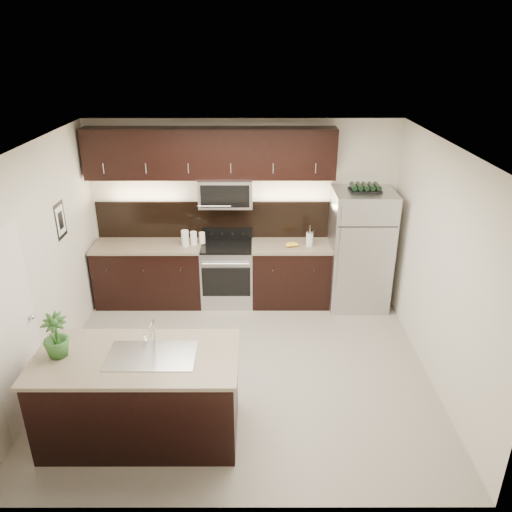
# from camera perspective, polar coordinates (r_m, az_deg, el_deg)

# --- Properties ---
(ground) EXTENTS (4.50, 4.50, 0.00)m
(ground) POSITION_cam_1_polar(r_m,az_deg,el_deg) (6.29, -1.68, -12.58)
(ground) COLOR gray
(ground) RESTS_ON ground
(room_walls) EXTENTS (4.52, 4.02, 2.71)m
(room_walls) POSITION_cam_1_polar(r_m,az_deg,el_deg) (5.43, -3.07, 1.76)
(room_walls) COLOR beige
(room_walls) RESTS_ON ground
(counter_run) EXTENTS (3.51, 0.65, 0.94)m
(counter_run) POSITION_cam_1_polar(r_m,az_deg,el_deg) (7.53, -4.86, -1.99)
(counter_run) COLOR black
(counter_run) RESTS_ON ground
(upper_fixtures) EXTENTS (3.49, 0.40, 1.66)m
(upper_fixtures) POSITION_cam_1_polar(r_m,az_deg,el_deg) (7.11, -5.02, 10.75)
(upper_fixtures) COLOR black
(upper_fixtures) RESTS_ON counter_run
(island) EXTENTS (1.96, 0.96, 0.94)m
(island) POSITION_cam_1_polar(r_m,az_deg,el_deg) (5.25, -13.09, -15.26)
(island) COLOR black
(island) RESTS_ON ground
(sink_faucet) EXTENTS (0.84, 0.50, 0.28)m
(sink_faucet) POSITION_cam_1_polar(r_m,az_deg,el_deg) (4.94, -11.86, -10.90)
(sink_faucet) COLOR silver
(sink_faucet) RESTS_ON island
(refrigerator) EXTENTS (0.85, 0.77, 1.77)m
(refrigerator) POSITION_cam_1_polar(r_m,az_deg,el_deg) (7.43, 11.75, 0.72)
(refrigerator) COLOR #B2B2B7
(refrigerator) RESTS_ON ground
(wine_rack) EXTENTS (0.44, 0.27, 0.10)m
(wine_rack) POSITION_cam_1_polar(r_m,az_deg,el_deg) (7.13, 12.37, 7.63)
(wine_rack) COLOR black
(wine_rack) RESTS_ON refrigerator
(plant) EXTENTS (0.25, 0.25, 0.44)m
(plant) POSITION_cam_1_polar(r_m,az_deg,el_deg) (5.09, -21.93, -8.46)
(plant) COLOR #295723
(plant) RESTS_ON island
(canisters) EXTENTS (0.33, 0.20, 0.24)m
(canisters) POSITION_cam_1_polar(r_m,az_deg,el_deg) (7.32, -7.37, 2.04)
(canisters) COLOR silver
(canisters) RESTS_ON counter_run
(french_press) EXTENTS (0.11, 0.11, 0.31)m
(french_press) POSITION_cam_1_polar(r_m,az_deg,el_deg) (7.26, 6.14, 2.01)
(french_press) COLOR silver
(french_press) RESTS_ON counter_run
(bananas) EXTENTS (0.23, 0.19, 0.06)m
(bananas) POSITION_cam_1_polar(r_m,az_deg,el_deg) (7.24, 3.67, 1.31)
(bananas) COLOR gold
(bananas) RESTS_ON counter_run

